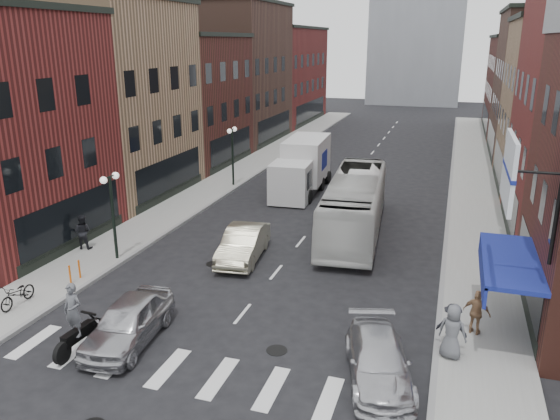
% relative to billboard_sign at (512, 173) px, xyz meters
% --- Properties ---
extents(ground, '(160.00, 160.00, 0.00)m').
position_rel_billboard_sign_xyz_m(ground, '(-8.59, -0.50, -6.13)').
color(ground, black).
rests_on(ground, ground).
extents(sidewalk_left, '(3.00, 74.00, 0.15)m').
position_rel_billboard_sign_xyz_m(sidewalk_left, '(-17.09, 21.50, -6.06)').
color(sidewalk_left, gray).
rests_on(sidewalk_left, ground).
extents(sidewalk_right, '(3.00, 74.00, 0.15)m').
position_rel_billboard_sign_xyz_m(sidewalk_right, '(-0.09, 21.50, -6.06)').
color(sidewalk_right, gray).
rests_on(sidewalk_right, ground).
extents(curb_left, '(0.20, 74.00, 0.16)m').
position_rel_billboard_sign_xyz_m(curb_left, '(-15.59, 21.50, -6.13)').
color(curb_left, gray).
rests_on(curb_left, ground).
extents(curb_right, '(0.20, 74.00, 0.16)m').
position_rel_billboard_sign_xyz_m(curb_right, '(-1.59, 21.50, -6.13)').
color(curb_right, gray).
rests_on(curb_right, ground).
extents(crosswalk_stripes, '(12.00, 2.20, 0.01)m').
position_rel_billboard_sign_xyz_m(crosswalk_stripes, '(-8.59, -3.50, -6.13)').
color(crosswalk_stripes, silver).
rests_on(crosswalk_stripes, ground).
extents(bldg_left_mid_a, '(10.30, 10.20, 12.30)m').
position_rel_billboard_sign_xyz_m(bldg_left_mid_a, '(-23.58, 13.50, 0.02)').
color(bldg_left_mid_a, '#A07C58').
rests_on(bldg_left_mid_a, ground).
extents(bldg_left_mid_b, '(10.30, 10.20, 10.30)m').
position_rel_billboard_sign_xyz_m(bldg_left_mid_b, '(-23.58, 23.50, -0.98)').
color(bldg_left_mid_b, '#4D231B').
rests_on(bldg_left_mid_b, ground).
extents(bldg_left_far_a, '(10.30, 12.20, 13.30)m').
position_rel_billboard_sign_xyz_m(bldg_left_far_a, '(-23.58, 34.50, 0.52)').
color(bldg_left_far_a, '#4B2F25').
rests_on(bldg_left_far_a, ground).
extents(bldg_left_far_b, '(10.30, 16.20, 11.30)m').
position_rel_billboard_sign_xyz_m(bldg_left_far_b, '(-23.58, 48.50, -0.48)').
color(bldg_left_far_b, maroon).
rests_on(bldg_left_far_b, ground).
extents(bldg_right_far_b, '(10.30, 16.20, 10.30)m').
position_rel_billboard_sign_xyz_m(bldg_right_far_b, '(6.41, 48.50, -0.98)').
color(bldg_right_far_b, '#4D231B').
rests_on(bldg_right_far_b, ground).
extents(awning_blue, '(1.80, 5.00, 0.78)m').
position_rel_billboard_sign_xyz_m(awning_blue, '(0.34, 2.00, -3.50)').
color(awning_blue, navy).
rests_on(awning_blue, ground).
extents(billboard_sign, '(1.52, 3.00, 3.70)m').
position_rel_billboard_sign_xyz_m(billboard_sign, '(0.00, 0.00, 0.00)').
color(billboard_sign, black).
rests_on(billboard_sign, ground).
extents(streetlamp_near, '(0.32, 1.22, 4.11)m').
position_rel_billboard_sign_xyz_m(streetlamp_near, '(-15.99, 3.50, -3.22)').
color(streetlamp_near, black).
rests_on(streetlamp_near, ground).
extents(streetlamp_far, '(0.32, 1.22, 4.11)m').
position_rel_billboard_sign_xyz_m(streetlamp_far, '(-15.99, 17.50, -3.22)').
color(streetlamp_far, black).
rests_on(streetlamp_far, ground).
extents(bike_rack, '(0.08, 0.68, 0.80)m').
position_rel_billboard_sign_xyz_m(bike_rack, '(-16.19, 0.80, -5.58)').
color(bike_rack, '#D8590C').
rests_on(bike_rack, sidewalk_left).
extents(box_truck, '(2.75, 8.11, 3.48)m').
position_rel_billboard_sign_xyz_m(box_truck, '(-11.06, 17.61, -4.41)').
color(box_truck, silver).
rests_on(box_truck, ground).
extents(motorcycle_rider, '(0.69, 2.37, 2.41)m').
position_rel_billboard_sign_xyz_m(motorcycle_rider, '(-12.78, -3.51, -5.01)').
color(motorcycle_rider, black).
rests_on(motorcycle_rider, ground).
extents(transit_bus, '(3.54, 11.38, 3.12)m').
position_rel_billboard_sign_xyz_m(transit_bus, '(-6.28, 10.65, -4.57)').
color(transit_bus, silver).
rests_on(transit_bus, ground).
extents(sedan_left_near, '(2.19, 4.57, 1.51)m').
position_rel_billboard_sign_xyz_m(sedan_left_near, '(-11.49, -2.49, -5.38)').
color(sedan_left_near, '#B6B6BB').
rests_on(sedan_left_near, ground).
extents(sedan_left_far, '(2.12, 4.74, 1.51)m').
position_rel_billboard_sign_xyz_m(sedan_left_far, '(-10.51, 5.50, -5.38)').
color(sedan_left_far, beige).
rests_on(sedan_left_far, ground).
extents(curb_car, '(2.87, 4.71, 1.27)m').
position_rel_billboard_sign_xyz_m(curb_car, '(-3.21, -2.07, -5.50)').
color(curb_car, '#BCBCC1').
rests_on(curb_car, ground).
extents(parked_bicycle, '(0.65, 1.74, 0.91)m').
position_rel_billboard_sign_xyz_m(parked_bicycle, '(-16.81, -1.71, -5.53)').
color(parked_bicycle, black).
rests_on(parked_bicycle, sidewalk_left).
extents(ped_left_solo, '(0.89, 0.62, 1.69)m').
position_rel_billboard_sign_xyz_m(ped_left_solo, '(-18.19, 4.05, -5.14)').
color(ped_left_solo, black).
rests_on(ped_left_solo, sidewalk_left).
extents(ped_right_a, '(1.10, 0.75, 1.55)m').
position_rel_billboard_sign_xyz_m(ped_right_a, '(-1.19, 0.19, -5.21)').
color(ped_right_a, black).
rests_on(ped_right_a, sidewalk_right).
extents(ped_right_b, '(1.03, 0.74, 1.58)m').
position_rel_billboard_sign_xyz_m(ped_right_b, '(-0.40, 1.38, -5.19)').
color(ped_right_b, '#8D6747').
rests_on(ped_right_b, sidewalk_right).
extents(ped_right_c, '(1.00, 0.78, 1.80)m').
position_rel_billboard_sign_xyz_m(ped_right_c, '(-1.16, -0.38, -5.08)').
color(ped_right_c, '#57595F').
rests_on(ped_right_c, sidewalk_right).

